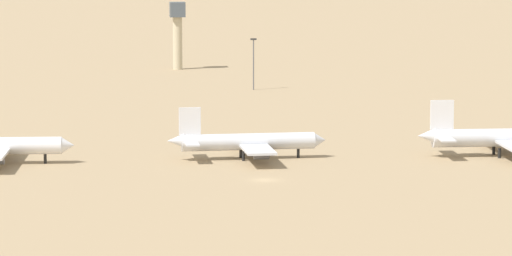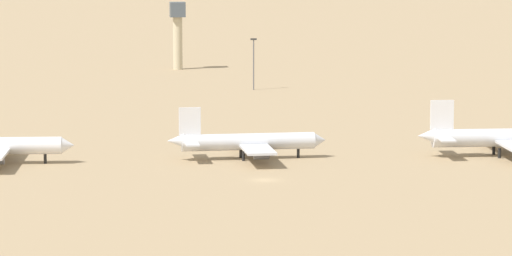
# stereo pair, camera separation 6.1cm
# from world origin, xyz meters

# --- Properties ---
(ground) EXTENTS (4000.00, 4000.00, 0.00)m
(ground) POSITION_xyz_m (0.00, 0.00, 0.00)
(ground) COLOR #9E8460
(parked_jet_white_3) EXTENTS (32.28, 27.03, 10.69)m
(parked_jet_white_3) POSITION_xyz_m (-0.21, 24.19, 3.50)
(parked_jet_white_3) COLOR silver
(parked_jet_white_3) RESTS_ON ground
(parked_jet_white_4) EXTENTS (35.28, 29.63, 11.66)m
(parked_jet_white_4) POSITION_xyz_m (51.81, 20.86, 3.82)
(parked_jet_white_4) COLOR silver
(parked_jet_white_4) RESTS_ON ground
(control_tower) EXTENTS (5.20, 5.20, 22.88)m
(control_tower) POSITION_xyz_m (0.28, 214.95, 13.80)
(control_tower) COLOR #C6B793
(control_tower) RESTS_ON ground
(light_pole_west) EXTENTS (1.80, 0.50, 15.18)m
(light_pole_west) POSITION_xyz_m (17.62, 148.96, 8.79)
(light_pole_west) COLOR #59595E
(light_pole_west) RESTS_ON ground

